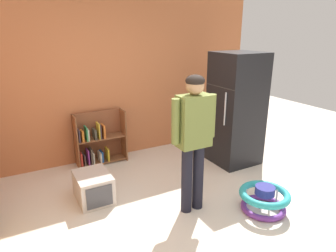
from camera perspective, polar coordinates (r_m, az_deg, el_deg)
name	(u,v)px	position (r m, az deg, el deg)	size (l,w,h in m)	color
ground_plane	(191,225)	(3.58, 4.31, -18.26)	(12.00, 12.00, 0.00)	silver
back_wall	(115,77)	(5.05, -9.96, 9.08)	(5.20, 0.06, 2.70)	#C56E42
refrigerator	(236,109)	(4.90, 12.80, 3.12)	(0.73, 0.68, 1.78)	black
bookshelf	(98,141)	(5.01, -13.22, -2.85)	(0.80, 0.28, 0.85)	brown
standing_person	(194,133)	(3.41, 4.91, -1.31)	(0.57, 0.22, 1.65)	black
baby_walker	(264,199)	(3.91, 17.77, -13.00)	(0.60, 0.60, 0.32)	purple
pet_carrier	(93,187)	(4.04, -13.97, -11.18)	(0.42, 0.55, 0.36)	beige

